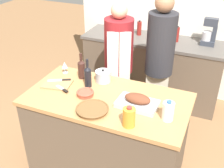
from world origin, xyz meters
TOP-DOWN VIEW (x-y plane):
  - ground_plane at (0.00, 0.00)m, footprint 12.00×12.00m
  - kitchen_island at (0.00, 0.00)m, footprint 1.53×0.81m
  - back_counter at (0.00, 1.61)m, footprint 2.00×0.60m
  - back_wall at (0.00, 1.96)m, footprint 2.50×0.10m
  - roasting_pan at (0.30, -0.02)m, footprint 0.37×0.24m
  - wicker_basket at (-0.03, -0.25)m, footprint 0.29×0.29m
  - cutting_board at (-0.55, 0.01)m, footprint 0.31×0.26m
  - stock_pot at (-0.16, 0.27)m, footprint 0.16×0.16m
  - mixing_bowl at (-0.20, -0.05)m, footprint 0.16×0.16m
  - juice_jug at (0.33, -0.31)m, footprint 0.10×0.10m
  - milk_jug at (0.60, -0.11)m, footprint 0.10×0.10m
  - wine_bottle_green at (-0.40, 0.25)m, footprint 0.07×0.07m
  - wine_bottle_dark at (-0.25, 0.11)m, footprint 0.07×0.07m
  - wine_glass_left at (-0.62, 0.27)m, footprint 0.07×0.07m
  - knife_chef at (-0.56, 0.08)m, footprint 0.22×0.14m
  - knife_paring at (-0.44, -0.06)m, footprint 0.17×0.09m
  - stand_mixer at (0.71, 1.69)m, footprint 0.18×0.14m
  - condiment_bottle_tall at (-0.02, 1.69)m, footprint 0.06×0.06m
  - condiment_bottle_short at (-0.24, 1.69)m, footprint 0.06×0.06m
  - condiment_bottle_extra at (0.31, 1.64)m, footprint 0.05×0.05m
  - person_cook_aproned at (-0.21, 0.83)m, footprint 0.36×0.38m
  - person_cook_guest at (0.27, 0.85)m, footprint 0.32×0.32m

SIDE VIEW (x-z plane):
  - ground_plane at x=0.00m, z-range 0.00..0.00m
  - kitchen_island at x=0.00m, z-range 0.00..0.92m
  - back_counter at x=0.00m, z-range 0.00..0.93m
  - person_cook_aproned at x=-0.21m, z-range 0.08..1.68m
  - cutting_board at x=-0.55m, z-range 0.92..0.94m
  - knife_chef at x=-0.56m, z-range 0.94..0.95m
  - knife_paring at x=-0.44m, z-range 0.94..0.95m
  - wicker_basket at x=-0.03m, z-range 0.92..0.96m
  - mixing_bowl at x=-0.20m, z-range 0.92..0.97m
  - person_cook_guest at x=0.27m, z-range 0.10..1.83m
  - roasting_pan at x=0.30m, z-range 0.91..1.03m
  - stock_pot at x=-0.16m, z-range 0.91..1.05m
  - milk_jug at x=0.60m, z-range 0.91..1.10m
  - juice_jug at x=0.33m, z-range 0.91..1.10m
  - wine_glass_left at x=-0.62m, z-range 0.95..1.07m
  - condiment_bottle_tall at x=-0.02m, z-range 0.92..1.12m
  - condiment_bottle_short at x=-0.24m, z-range 0.92..1.13m
  - condiment_bottle_extra at x=0.31m, z-range 0.92..1.14m
  - wine_bottle_green at x=-0.40m, z-range 0.89..1.17m
  - wine_bottle_dark at x=-0.25m, z-range 0.89..1.19m
  - stand_mixer at x=0.71m, z-range 0.90..1.25m
  - back_wall at x=0.00m, z-range 0.00..2.55m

